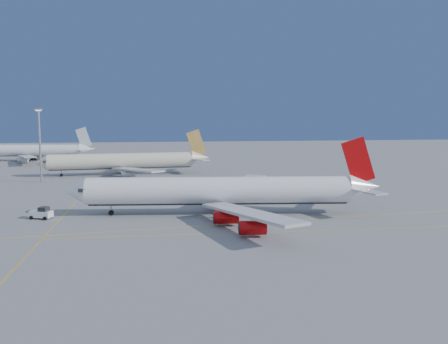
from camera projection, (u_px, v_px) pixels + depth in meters
ground at (247, 217)px, 108.67m from camera, size 500.00×500.00×0.00m
taxiway_lines at (178, 212)px, 113.13m from camera, size 118.86×140.00×0.02m
airliner_virgin at (226, 191)px, 110.62m from camera, size 70.24×62.91×17.32m
airliner_etihad at (125, 161)px, 177.19m from camera, size 61.34×56.38×16.00m
airliner_third at (31, 151)px, 224.59m from camera, size 56.83×52.20×15.24m
pushback_tug at (42, 213)px, 106.55m from camera, size 5.05×3.94×2.56m
light_mast at (40, 139)px, 157.95m from camera, size 2.03×2.03×23.43m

